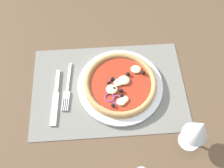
# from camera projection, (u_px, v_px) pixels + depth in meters

# --- Properties ---
(ground_plane) EXTENTS (1.90, 1.40, 0.02)m
(ground_plane) POSITION_uv_depth(u_px,v_px,m) (109.00, 90.00, 0.87)
(ground_plane) COLOR brown
(placemat) EXTENTS (0.51, 0.34, 0.00)m
(placemat) POSITION_uv_depth(u_px,v_px,m) (109.00, 88.00, 0.86)
(placemat) COLOR slate
(placemat) RESTS_ON ground_plane
(plate) EXTENTS (0.28, 0.28, 0.01)m
(plate) POSITION_uv_depth(u_px,v_px,m) (120.00, 86.00, 0.85)
(plate) COLOR white
(plate) RESTS_ON placemat
(pizza) EXTENTS (0.24, 0.24, 0.03)m
(pizza) POSITION_uv_depth(u_px,v_px,m) (120.00, 83.00, 0.84)
(pizza) COLOR tan
(pizza) RESTS_ON plate
(fork) EXTENTS (0.03, 0.18, 0.00)m
(fork) POSITION_uv_depth(u_px,v_px,m) (67.00, 89.00, 0.85)
(fork) COLOR silver
(fork) RESTS_ON placemat
(knife) EXTENTS (0.03, 0.20, 0.01)m
(knife) POSITION_uv_depth(u_px,v_px,m) (56.00, 97.00, 0.84)
(knife) COLOR silver
(knife) RESTS_ON placemat
(wine_glass) EXTENTS (0.07, 0.07, 0.15)m
(wine_glass) POSITION_uv_depth(u_px,v_px,m) (198.00, 130.00, 0.69)
(wine_glass) COLOR silver
(wine_glass) RESTS_ON ground_plane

